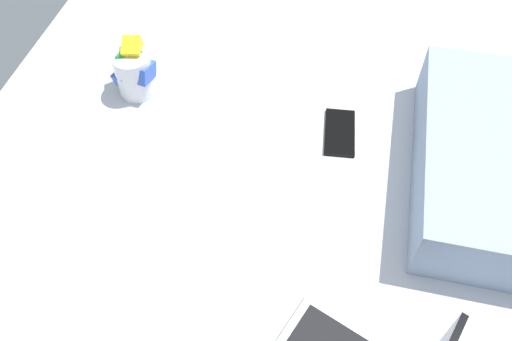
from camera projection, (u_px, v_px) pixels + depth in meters
The scene contains 4 objects.
bed_mattress at pixel (263, 220), 116.48cm from camera, with size 180.00×140.00×18.00cm, color #B7BCC6.
snack_cup at pixel (134, 71), 123.84cm from camera, with size 10.72×10.95×14.20cm.
cell_phone at pixel (340, 132), 119.82cm from camera, with size 6.80×14.00×0.80cm, color black.
pillow at pixel (508, 163), 106.53cm from camera, with size 52.00×36.00×13.00cm, color #8C9EB7.
Camera 1 is at (61.19, 12.00, 108.01)cm, focal length 36.63 mm.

